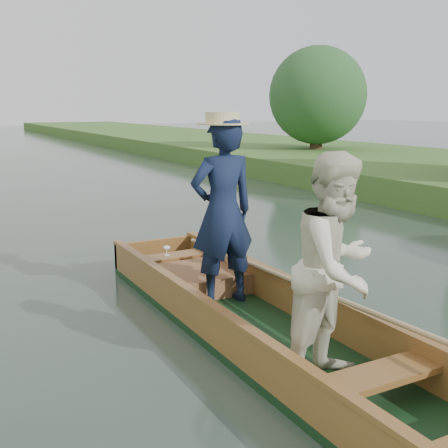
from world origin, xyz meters
name	(u,v)px	position (x,y,z in m)	size (l,w,h in m)	color
ground	(254,335)	(0.00, 0.00, 0.00)	(120.00, 120.00, 0.00)	#283D30
trees_far	(69,90)	(0.48, 8.76, 2.46)	(23.00, 14.45, 4.41)	#47331E
punt	(265,269)	(0.03, -0.12, 0.67)	(1.13, 5.00, 2.02)	#133218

